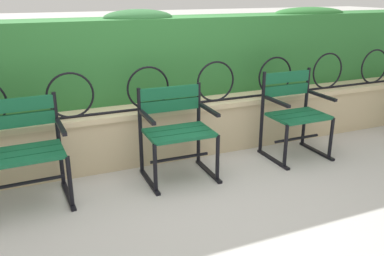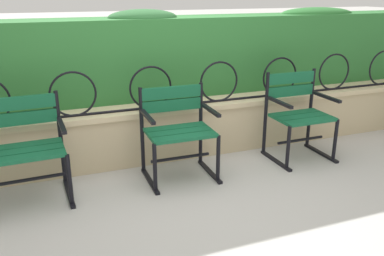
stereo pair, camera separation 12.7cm
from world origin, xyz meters
name	(u,v)px [view 1 (the left image)]	position (x,y,z in m)	size (l,w,h in m)	color
ground_plane	(199,194)	(0.00, 0.00, 0.00)	(60.00, 60.00, 0.00)	#B7B5AF
stone_wall	(162,131)	(0.00, 0.90, 0.28)	(7.58, 0.41, 0.55)	#C6B289
iron_arch_fence	(150,90)	(-0.14, 0.83, 0.74)	(7.04, 0.02, 0.42)	black
hedge_row	(147,55)	(0.01, 1.36, 0.98)	(7.43, 0.56, 0.91)	#2D7033
park_chair_left	(22,148)	(-1.32, 0.45, 0.46)	(0.65, 0.54, 0.85)	#145B38
park_chair_centre	(176,128)	(-0.03, 0.44, 0.46)	(0.63, 0.53, 0.82)	#145B38
park_chair_right	(294,112)	(1.26, 0.43, 0.46)	(0.60, 0.52, 0.87)	#145B38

